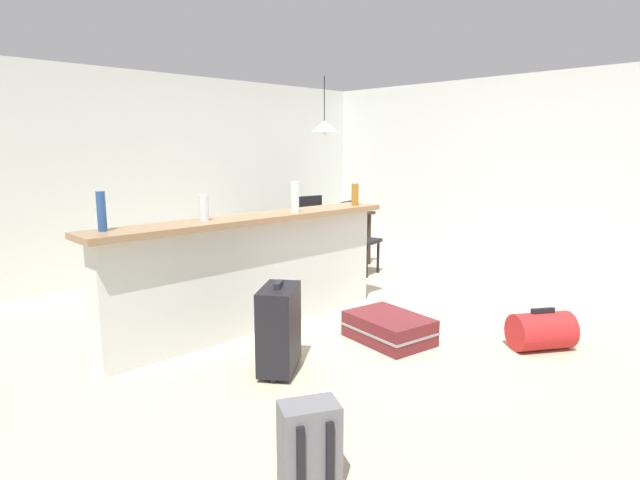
{
  "coord_description": "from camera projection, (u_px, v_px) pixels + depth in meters",
  "views": [
    {
      "loc": [
        -3.52,
        -3.12,
        1.61
      ],
      "look_at": [
        0.28,
        0.77,
        0.65
      ],
      "focal_mm": 29.67,
      "sensor_mm": 36.0,
      "label": 1
    }
  ],
  "objects": [
    {
      "name": "dining_table",
      "position": [
        326.0,
        219.0,
        7.13
      ],
      "size": [
        1.1,
        0.8,
        0.74
      ],
      "color": "#332319",
      "rests_on": "ground_plane"
    },
    {
      "name": "pendant_lamp",
      "position": [
        324.0,
        126.0,
        6.84
      ],
      "size": [
        0.34,
        0.34,
        0.74
      ],
      "color": "black"
    },
    {
      "name": "duffel_bag_red",
      "position": [
        541.0,
        331.0,
        4.24
      ],
      "size": [
        0.57,
        0.51,
        0.34
      ],
      "color": "red",
      "rests_on": "ground_plane"
    },
    {
      "name": "suitcase_upright_black",
      "position": [
        279.0,
        328.0,
        3.78
      ],
      "size": [
        0.5,
        0.46,
        0.67
      ],
      "color": "black",
      "rests_on": "ground_plane"
    },
    {
      "name": "dining_chair_far_side",
      "position": [
        306.0,
        224.0,
        7.54
      ],
      "size": [
        0.45,
        0.45,
        0.93
      ],
      "color": "black",
      "rests_on": "ground_plane"
    },
    {
      "name": "bottle_clear",
      "position": [
        204.0,
        208.0,
        4.24
      ],
      "size": [
        0.07,
        0.07,
        0.21
      ],
      "primitive_type": "cylinder",
      "color": "silver",
      "rests_on": "bar_countertop"
    },
    {
      "name": "backpack_grey",
      "position": [
        309.0,
        446.0,
        2.52
      ],
      "size": [
        0.33,
        0.32,
        0.42
      ],
      "color": "slate",
      "rests_on": "ground_plane"
    },
    {
      "name": "bottle_amber",
      "position": [
        355.0,
        194.0,
        5.35
      ],
      "size": [
        0.07,
        0.07,
        0.22
      ],
      "primitive_type": "cylinder",
      "color": "#9E661E",
      "rests_on": "bar_countertop"
    },
    {
      "name": "wall_back",
      "position": [
        182.0,
        175.0,
        6.84
      ],
      "size": [
        6.6,
        0.1,
        2.5
      ],
      "primitive_type": "cube",
      "color": "silver",
      "rests_on": "ground_plane"
    },
    {
      "name": "partition_half_wall",
      "position": [
        254.0,
        276.0,
        4.65
      ],
      "size": [
        2.8,
        0.2,
        0.97
      ],
      "primitive_type": "cube",
      "color": "silver",
      "rests_on": "ground_plane"
    },
    {
      "name": "bottle_white",
      "position": [
        295.0,
        197.0,
        4.78
      ],
      "size": [
        0.07,
        0.07,
        0.28
      ],
      "primitive_type": "cylinder",
      "color": "silver",
      "rests_on": "bar_countertop"
    },
    {
      "name": "wall_right",
      "position": [
        494.0,
        174.0,
        7.0
      ],
      "size": [
        0.1,
        6.0,
        2.5
      ],
      "primitive_type": "cube",
      "color": "silver",
      "rests_on": "ground_plane"
    },
    {
      "name": "bottle_blue",
      "position": [
        101.0,
        211.0,
        3.7
      ],
      "size": [
        0.06,
        0.06,
        0.28
      ],
      "primitive_type": "cylinder",
      "color": "#284C89",
      "rests_on": "bar_countertop"
    },
    {
      "name": "suitcase_flat_maroon",
      "position": [
        389.0,
        328.0,
        4.43
      ],
      "size": [
        0.59,
        0.87,
        0.22
      ],
      "color": "maroon",
      "rests_on": "ground_plane"
    },
    {
      "name": "bar_countertop",
      "position": [
        253.0,
        219.0,
        4.56
      ],
      "size": [
        2.96,
        0.4,
        0.05
      ],
      "primitive_type": "cube",
      "color": "#93704C",
      "rests_on": "partition_half_wall"
    },
    {
      "name": "dining_chair_near_partition",
      "position": [
        356.0,
        234.0,
        6.74
      ],
      "size": [
        0.48,
        0.48,
        0.93
      ],
      "color": "black",
      "rests_on": "ground_plane"
    },
    {
      "name": "ground_plane",
      "position": [
        356.0,
        325.0,
        4.91
      ],
      "size": [
        13.0,
        13.0,
        0.05
      ],
      "primitive_type": "cube",
      "color": "#BCAD8E"
    }
  ]
}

